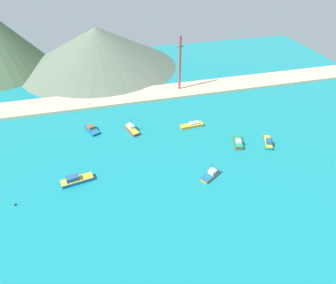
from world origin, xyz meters
The scene contains 12 objects.
ground centered at (0.00, 30.00, -0.25)m, with size 260.00×280.00×0.50m.
fishing_boat_0 centered at (47.58, 50.22, 0.94)m, with size 5.27×8.14×2.66m.
fishing_boat_1 centered at (-21.42, 47.45, 1.01)m, with size 10.23×4.75×2.78m.
fishing_boat_2 centered at (0.19, 71.78, 0.98)m, with size 4.68×8.43×6.07m.
fishing_boat_3 centered at (36.99, 53.35, 0.86)m, with size 4.99×8.45×2.34m.
fishing_boat_5 centered at (24.31, 68.90, 0.75)m, with size 9.46×2.97×2.23m.
fishing_boat_6 centered at (-15.10, 76.01, 0.71)m, with size 5.97×8.47×2.05m.
fishing_boat_7 centered at (20.71, 39.23, 0.77)m, with size 7.87×6.32×5.62m.
buoy_0 centered at (-38.81, 42.20, 0.12)m, with size 0.69×0.69×0.69m.
beach_strip centered at (0.00, 100.55, 0.60)m, with size 247.00×14.64×1.20m, color beige.
hill_central centered at (-6.86, 142.23, 11.15)m, with size 87.19×87.19×22.29m.
radio_tower centered at (28.44, 101.37, 13.62)m, with size 2.67×2.14×26.71m.
Camera 1 is at (-10.73, -26.24, 65.77)m, focal length 31.76 mm.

